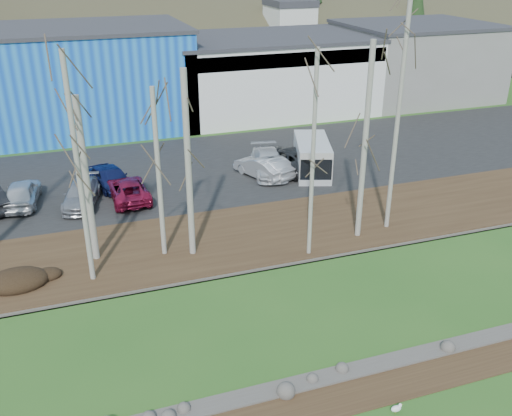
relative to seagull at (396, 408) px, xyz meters
name	(u,v)px	position (x,y,z in m)	size (l,w,h in m)	color
dirt_strip	(310,405)	(-2.55, 1.25, -0.16)	(80.00, 1.80, 0.03)	#382616
near_bank_rocks	(298,385)	(-2.55, 2.25, -0.18)	(80.00, 0.80, 0.50)	#47423D
river	(260,320)	(-2.55, 6.35, -0.18)	(80.00, 8.00, 0.90)	#14222F
far_bank_rocks	(231,272)	(-2.55, 10.45, -0.18)	(80.00, 0.80, 0.46)	#47423D
far_bank	(213,241)	(-2.55, 13.65, -0.10)	(80.00, 7.00, 0.15)	#382616
parking_lot	(172,173)	(-2.55, 24.15, -0.11)	(80.00, 14.00, 0.14)	black
building_blue	(64,78)	(-8.55, 38.15, 3.98)	(20.40, 12.24, 8.30)	blue
building_white	(267,73)	(9.45, 38.13, 3.23)	(18.36, 12.24, 6.80)	silver
building_grey	(415,60)	(25.45, 38.15, 3.48)	(14.28, 12.24, 7.30)	gray
seagull	(396,408)	(0.00, 0.00, 0.00)	(0.45, 0.21, 0.32)	gold
dirt_mound	(17,280)	(-12.04, 12.25, 0.24)	(2.73, 1.93, 0.54)	black
birch_2	(86,181)	(-8.46, 13.65, 4.00)	(0.32, 0.32, 8.06)	#B2ACA1
birch_3	(79,173)	(-8.78, 11.74, 5.14)	(0.23, 0.23, 10.33)	#B2ACA1
birch_4	(188,167)	(-3.87, 12.60, 4.54)	(0.30, 0.30, 9.13)	#B2ACA1
birch_5	(159,175)	(-5.21, 13.02, 4.14)	(0.23, 0.23, 8.34)	#B2ACA1
birch_6	(313,158)	(1.60, 10.69, 4.98)	(0.20, 0.20, 10.02)	#B2ACA1
birch_7	(365,144)	(4.84, 11.63, 5.00)	(0.28, 0.28, 10.06)	#B2ACA1
birch_8	(398,116)	(6.83, 12.02, 6.15)	(0.23, 0.23, 12.35)	#B2ACA1
car_0	(22,193)	(-11.97, 21.66, 0.71)	(1.76, 4.39, 1.49)	silver
car_2	(128,190)	(-5.96, 20.36, 0.61)	(2.15, 4.65, 1.29)	#9E153A
car_3	(82,194)	(-8.66, 20.52, 0.61)	(1.82, 4.48, 1.30)	gray
car_4	(107,178)	(-6.96, 22.69, 0.64)	(1.59, 3.96, 1.35)	#131B4E
car_5	(261,167)	(2.83, 21.28, 0.65)	(1.45, 4.15, 1.37)	#B4B3B5
car_6	(286,159)	(4.96, 22.04, 0.74)	(2.58, 5.60, 1.56)	#2A2A2C
car_7	(269,162)	(3.57, 21.77, 0.71)	(2.10, 5.17, 1.50)	silver
car_8	(113,177)	(-6.62, 22.69, 0.64)	(1.59, 3.96, 1.35)	#131B4E
car_9	(269,166)	(3.38, 21.28, 0.65)	(1.45, 4.15, 1.37)	#B4B3B5
van_white	(312,158)	(6.32, 20.77, 1.07)	(3.63, 5.50, 2.23)	white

